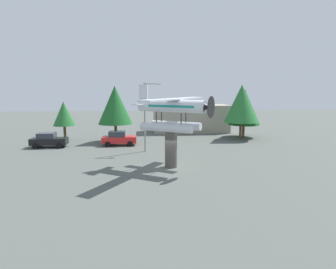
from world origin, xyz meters
name	(u,v)px	position (x,y,z in m)	size (l,w,h in m)	color
ground_plane	(171,167)	(0.00, 0.00, 0.00)	(140.00, 140.00, 0.00)	#515651
display_pedestal	(171,149)	(0.00, 0.00, 1.66)	(1.10, 1.10, 3.32)	#4C4742
floatplane_monument	(172,111)	(0.11, -0.07, 4.99)	(7.01, 9.41, 4.00)	silver
car_near_black	(49,140)	(-13.74, 10.35, 0.88)	(4.20, 2.02, 1.76)	black
car_mid_red	(119,138)	(-5.44, 10.87, 0.88)	(4.20, 2.02, 1.76)	red
streetlight_primary	(147,112)	(-2.02, 6.94, 4.43)	(1.84, 0.28, 7.60)	gray
storefront_building	(191,118)	(5.39, 22.00, 2.18)	(11.97, 5.18, 4.36)	#9E9384
tree_west	(64,114)	(-12.97, 15.00, 3.64)	(2.91, 2.91, 5.29)	brown
tree_east	(115,105)	(-6.02, 13.50, 4.86)	(4.47, 4.47, 7.35)	brown
tree_center_back	(241,104)	(11.06, 13.89, 4.96)	(4.62, 4.62, 7.54)	brown
tree_far_east	(244,107)	(12.14, 15.76, 4.36)	(4.58, 4.58, 6.91)	brown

